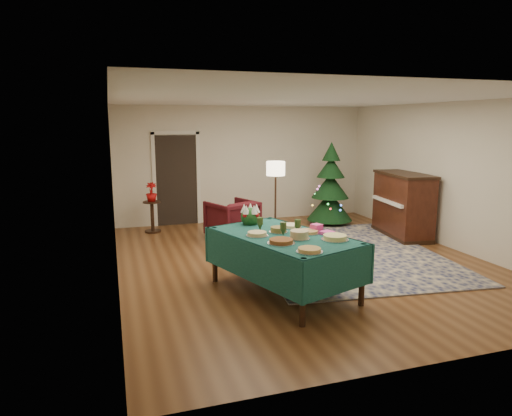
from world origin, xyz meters
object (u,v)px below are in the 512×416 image
object	(u,v)px
floor_lamp	(276,173)
armchair	(232,218)
side_table	(152,217)
buffet_table	(283,247)
christmas_tree	(330,187)
piano	(403,206)
potted_plant	(151,196)
gift_box	(317,228)

from	to	relation	value
floor_lamp	armchair	bearing A→B (deg)	173.07
side_table	buffet_table	bearing A→B (deg)	-71.47
armchair	floor_lamp	distance (m)	1.26
christmas_tree	piano	distance (m)	1.77
side_table	potted_plant	distance (m)	0.46
gift_box	christmas_tree	xyz separation A→B (m)	(2.10, 3.72, -0.02)
buffet_table	side_table	world-z (taller)	buffet_table
armchair	piano	xyz separation A→B (m)	(3.40, -0.84, 0.21)
gift_box	floor_lamp	xyz separation A→B (m)	(0.47, 2.93, 0.45)
buffet_table	armchair	distance (m)	3.09
potted_plant	piano	distance (m)	5.25
buffet_table	floor_lamp	distance (m)	3.20
potted_plant	christmas_tree	xyz separation A→B (m)	(4.00, -0.40, 0.07)
gift_box	armchair	size ratio (longest dim) A/B	0.15
floor_lamp	piano	distance (m)	2.71
gift_box	armchair	xyz separation A→B (m)	(-0.42, 3.04, -0.44)
gift_box	buffet_table	bearing A→B (deg)	-175.52
gift_box	christmas_tree	world-z (taller)	christmas_tree
christmas_tree	gift_box	bearing A→B (deg)	-119.43
floor_lamp	piano	size ratio (longest dim) A/B	0.97
buffet_table	potted_plant	world-z (taller)	potted_plant
side_table	potted_plant	world-z (taller)	potted_plant
floor_lamp	potted_plant	distance (m)	2.70
armchair	buffet_table	bearing A→B (deg)	66.70
christmas_tree	potted_plant	bearing A→B (deg)	174.23
gift_box	side_table	bearing A→B (deg)	114.77
potted_plant	piano	size ratio (longest dim) A/B	0.25
gift_box	potted_plant	distance (m)	4.54
floor_lamp	side_table	bearing A→B (deg)	153.34
buffet_table	floor_lamp	xyz separation A→B (m)	(0.97, 2.97, 0.66)
side_table	piano	world-z (taller)	piano
armchair	piano	world-z (taller)	piano
gift_box	floor_lamp	distance (m)	3.00
floor_lamp	potted_plant	world-z (taller)	floor_lamp
buffet_table	gift_box	size ratio (longest dim) A/B	18.23
gift_box	piano	size ratio (longest dim) A/B	0.08
gift_box	side_table	distance (m)	4.57
floor_lamp	piano	bearing A→B (deg)	-16.27
christmas_tree	side_table	bearing A→B (deg)	174.23
potted_plant	side_table	bearing A→B (deg)	-45.00
side_table	armchair	bearing A→B (deg)	-36.12
buffet_table	potted_plant	bearing A→B (deg)	108.53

